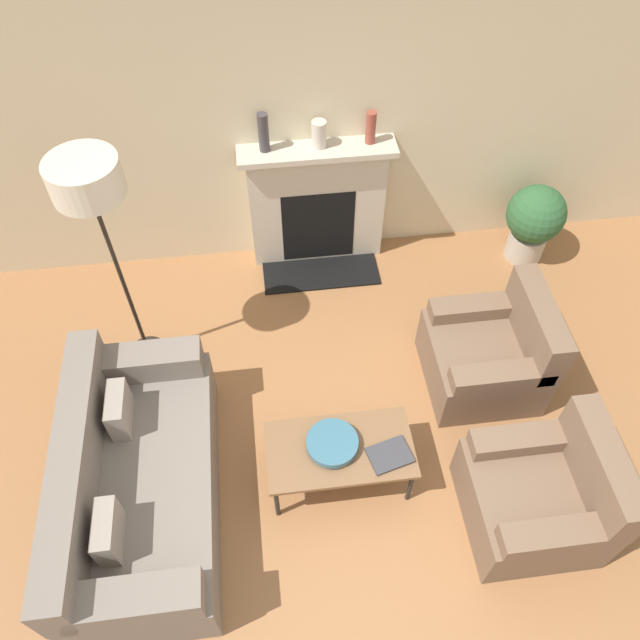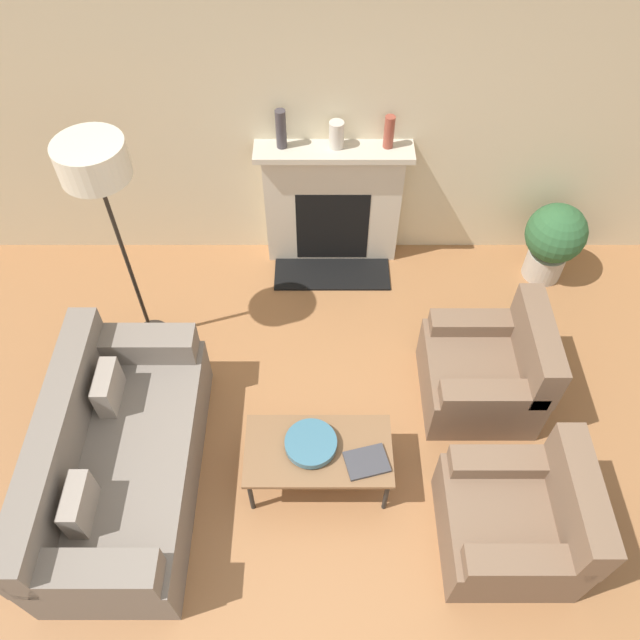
{
  "view_description": "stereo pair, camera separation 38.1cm",
  "coord_description": "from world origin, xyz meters",
  "px_view_note": "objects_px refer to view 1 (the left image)",
  "views": [
    {
      "loc": [
        -0.54,
        -1.52,
        4.18
      ],
      "look_at": [
        -0.17,
        1.45,
        0.45
      ],
      "focal_mm": 35.0,
      "sensor_mm": 36.0,
      "label": 1
    },
    {
      "loc": [
        -0.16,
        -1.54,
        4.18
      ],
      "look_at": [
        -0.17,
        1.45,
        0.45
      ],
      "focal_mm": 35.0,
      "sensor_mm": 36.0,
      "label": 2
    }
  ],
  "objects_px": {
    "mantel_vase_center_left": "(319,134)",
    "potted_plant": "(534,220)",
    "couch": "(137,484)",
    "floor_lamp": "(90,193)",
    "bowl": "(332,443)",
    "book": "(390,455)",
    "mantel_vase_center_right": "(371,127)",
    "armchair_far": "(490,355)",
    "mantel_vase_left": "(263,133)",
    "armchair_near": "(541,496)",
    "fireplace": "(317,206)",
    "coffee_table": "(340,451)"
  },
  "relations": [
    {
      "from": "mantel_vase_center_left",
      "to": "potted_plant",
      "type": "bearing_deg",
      "value": -8.16
    },
    {
      "from": "couch",
      "to": "floor_lamp",
      "type": "distance_m",
      "value": 1.88
    },
    {
      "from": "mantel_vase_center_left",
      "to": "potted_plant",
      "type": "xyz_separation_m",
      "value": [
        1.88,
        -0.27,
        -0.86
      ]
    },
    {
      "from": "bowl",
      "to": "book",
      "type": "distance_m",
      "value": 0.38
    },
    {
      "from": "mantel_vase_center_right",
      "to": "potted_plant",
      "type": "xyz_separation_m",
      "value": [
        1.48,
        -0.27,
        -0.88
      ]
    },
    {
      "from": "armchair_far",
      "to": "mantel_vase_center_left",
      "type": "bearing_deg",
      "value": -144.34
    },
    {
      "from": "couch",
      "to": "mantel_vase_left",
      "type": "distance_m",
      "value": 2.72
    },
    {
      "from": "armchair_near",
      "to": "book",
      "type": "xyz_separation_m",
      "value": [
        -0.94,
        0.35,
        0.12
      ]
    },
    {
      "from": "fireplace",
      "to": "coffee_table",
      "type": "distance_m",
      "value": 2.25
    },
    {
      "from": "fireplace",
      "to": "couch",
      "type": "bearing_deg",
      "value": -122.85
    },
    {
      "from": "bowl",
      "to": "floor_lamp",
      "type": "bearing_deg",
      "value": 137.28
    },
    {
      "from": "coffee_table",
      "to": "mantel_vase_center_right",
      "type": "xyz_separation_m",
      "value": [
        0.55,
        2.25,
        0.93
      ]
    },
    {
      "from": "armchair_near",
      "to": "mantel_vase_left",
      "type": "xyz_separation_m",
      "value": [
        -1.55,
        2.7,
        1.03
      ]
    },
    {
      "from": "couch",
      "to": "mantel_vase_center_right",
      "type": "height_order",
      "value": "mantel_vase_center_right"
    },
    {
      "from": "armchair_far",
      "to": "book",
      "type": "bearing_deg",
      "value": -50.18
    },
    {
      "from": "mantel_vase_center_left",
      "to": "mantel_vase_center_right",
      "type": "height_order",
      "value": "mantel_vase_center_right"
    },
    {
      "from": "coffee_table",
      "to": "mantel_vase_center_right",
      "type": "distance_m",
      "value": 2.5
    },
    {
      "from": "armchair_near",
      "to": "mantel_vase_center_right",
      "type": "distance_m",
      "value": 2.97
    },
    {
      "from": "couch",
      "to": "mantel_vase_left",
      "type": "bearing_deg",
      "value": -24.8
    },
    {
      "from": "armchair_far",
      "to": "mantel_vase_center_left",
      "type": "height_order",
      "value": "mantel_vase_center_left"
    },
    {
      "from": "armchair_near",
      "to": "coffee_table",
      "type": "xyz_separation_m",
      "value": [
        -1.26,
        0.44,
        0.07
      ]
    },
    {
      "from": "couch",
      "to": "bowl",
      "type": "distance_m",
      "value": 1.31
    },
    {
      "from": "couch",
      "to": "armchair_far",
      "type": "distance_m",
      "value": 2.71
    },
    {
      "from": "potted_plant",
      "to": "coffee_table",
      "type": "bearing_deg",
      "value": -135.57
    },
    {
      "from": "couch",
      "to": "mantel_vase_left",
      "type": "relative_size",
      "value": 5.68
    },
    {
      "from": "book",
      "to": "mantel_vase_left",
      "type": "distance_m",
      "value": 2.59
    },
    {
      "from": "floor_lamp",
      "to": "armchair_far",
      "type": "bearing_deg",
      "value": -12.24
    },
    {
      "from": "bowl",
      "to": "mantel_vase_center_left",
      "type": "distance_m",
      "value": 2.39
    },
    {
      "from": "fireplace",
      "to": "couch",
      "type": "height_order",
      "value": "fireplace"
    },
    {
      "from": "bowl",
      "to": "mantel_vase_center_left",
      "type": "height_order",
      "value": "mantel_vase_center_left"
    },
    {
      "from": "armchair_far",
      "to": "floor_lamp",
      "type": "distance_m",
      "value": 3.05
    },
    {
      "from": "fireplace",
      "to": "floor_lamp",
      "type": "bearing_deg",
      "value": -147.44
    },
    {
      "from": "mantel_vase_left",
      "to": "mantel_vase_center_right",
      "type": "xyz_separation_m",
      "value": [
        0.84,
        0.0,
        -0.03
      ]
    },
    {
      "from": "armchair_near",
      "to": "potted_plant",
      "type": "relative_size",
      "value": 1.12
    },
    {
      "from": "book",
      "to": "mantel_vase_center_right",
      "type": "xyz_separation_m",
      "value": [
        0.23,
        2.35,
        0.89
      ]
    },
    {
      "from": "bowl",
      "to": "floor_lamp",
      "type": "height_order",
      "value": "floor_lamp"
    },
    {
      "from": "fireplace",
      "to": "armchair_far",
      "type": "bearing_deg",
      "value": -53.64
    },
    {
      "from": "fireplace",
      "to": "book",
      "type": "height_order",
      "value": "fireplace"
    },
    {
      "from": "couch",
      "to": "mantel_vase_center_left",
      "type": "xyz_separation_m",
      "value": [
        1.49,
        2.29,
        0.97
      ]
    },
    {
      "from": "bowl",
      "to": "floor_lamp",
      "type": "xyz_separation_m",
      "value": [
        -1.35,
        1.25,
        1.22
      ]
    },
    {
      "from": "fireplace",
      "to": "book",
      "type": "bearing_deg",
      "value": -85.22
    },
    {
      "from": "bowl",
      "to": "couch",
      "type": "bearing_deg",
      "value": -177.4
    },
    {
      "from": "fireplace",
      "to": "armchair_near",
      "type": "relative_size",
      "value": 1.51
    },
    {
      "from": "fireplace",
      "to": "armchair_near",
      "type": "xyz_separation_m",
      "value": [
        1.14,
        -2.68,
        -0.27
      ]
    },
    {
      "from": "fireplace",
      "to": "coffee_table",
      "type": "relative_size",
      "value": 1.3
    },
    {
      "from": "fireplace",
      "to": "floor_lamp",
      "type": "relative_size",
      "value": 0.67
    },
    {
      "from": "coffee_table",
      "to": "mantel_vase_center_left",
      "type": "xyz_separation_m",
      "value": [
        0.14,
        2.25,
        0.91
      ]
    },
    {
      "from": "armchair_near",
      "to": "book",
      "type": "bearing_deg",
      "value": -110.27
    },
    {
      "from": "fireplace",
      "to": "mantel_vase_center_right",
      "type": "distance_m",
      "value": 0.86
    },
    {
      "from": "book",
      "to": "armchair_near",
      "type": "bearing_deg",
      "value": -34.51
    }
  ]
}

